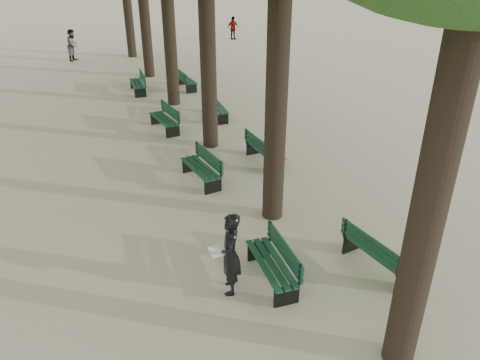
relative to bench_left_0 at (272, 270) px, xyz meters
name	(u,v)px	position (x,y,z in m)	size (l,w,h in m)	color
ground	(268,304)	(-0.37, -0.65, -0.27)	(120.00, 120.00, 0.00)	beige
bench_left_0	(272,270)	(0.00, 0.00, 0.00)	(0.68, 1.83, 0.92)	black
bench_left_1	(201,173)	(0.00, 4.85, 0.00)	(0.80, 1.86, 0.92)	black
bench_left_2	(165,123)	(0.00, 9.36, 0.00)	(0.81, 1.86, 0.92)	black
bench_left_3	(138,87)	(0.00, 14.60, 0.00)	(0.66, 1.83, 0.92)	black
bench_right_0	(377,259)	(2.27, -0.50, 0.00)	(0.81, 1.86, 0.92)	black
bench_right_1	(265,155)	(2.27, 5.34, 0.00)	(0.66, 1.83, 0.92)	black
bench_right_2	(217,111)	(2.27, 9.93, 0.00)	(0.72, 1.84, 0.92)	black
bench_right_3	(186,83)	(2.27, 14.39, 0.00)	(0.66, 1.83, 0.92)	black
man_with_map	(230,254)	(-0.90, 0.03, 0.62)	(0.72, 0.79, 1.78)	black
pedestrian_a	(73,45)	(-2.20, 22.55, 0.62)	(0.87, 0.36, 1.79)	#262628
pedestrian_c	(233,28)	(8.84, 25.27, 0.51)	(0.92, 0.31, 1.57)	#262628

